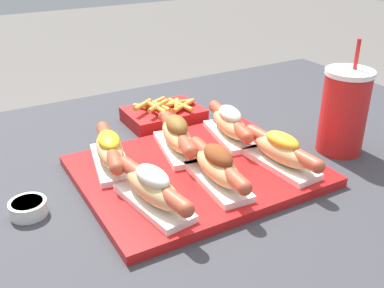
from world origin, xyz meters
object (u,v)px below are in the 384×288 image
at_px(drink_cup, 344,111).
at_px(hot_dog_0, 153,188).
at_px(fries_basket, 164,114).
at_px(hot_dog_4, 177,136).
at_px(hot_dog_5, 230,124).
at_px(hot_dog_3, 110,150).
at_px(serving_tray, 197,171).
at_px(hot_dog_1, 218,167).
at_px(sauce_bowl, 28,207).
at_px(hot_dog_2, 281,151).

bearing_deg(drink_cup, hot_dog_0, -177.54).
xyz_separation_m(drink_cup, fries_basket, (-0.26, 0.32, -0.07)).
relative_size(hot_dog_0, hot_dog_4, 1.01).
relative_size(drink_cup, fries_basket, 1.33).
height_order(hot_dog_5, drink_cup, drink_cup).
height_order(hot_dog_3, hot_dog_5, hot_dog_5).
bearing_deg(serving_tray, hot_dog_3, 148.12).
xyz_separation_m(hot_dog_1, sauce_bowl, (-0.31, 0.10, -0.04)).
bearing_deg(hot_dog_1, sauce_bowl, 162.30).
bearing_deg(drink_cup, hot_dog_2, -174.00).
bearing_deg(serving_tray, sauce_bowl, 175.01).
height_order(serving_tray, hot_dog_2, hot_dog_2).
bearing_deg(hot_dog_1, hot_dog_3, 131.39).
bearing_deg(hot_dog_4, hot_dog_1, -89.64).
xyz_separation_m(hot_dog_4, drink_cup, (0.32, -0.14, 0.04)).
xyz_separation_m(hot_dog_0, hot_dog_3, (-0.01, 0.17, -0.00)).
relative_size(hot_dog_0, drink_cup, 0.85).
bearing_deg(hot_dog_1, fries_basket, 79.78).
distance_m(hot_dog_3, drink_cup, 0.48).
xyz_separation_m(hot_dog_3, hot_dog_4, (0.14, -0.01, 0.00)).
bearing_deg(sauce_bowl, hot_dog_2, -13.13).
relative_size(hot_dog_1, hot_dog_4, 1.02).
bearing_deg(hot_dog_4, hot_dog_3, 176.20).
bearing_deg(drink_cup, hot_dog_5, 144.50).
distance_m(hot_dog_1, hot_dog_3, 0.21).
bearing_deg(hot_dog_1, hot_dog_0, -177.11).
distance_m(serving_tray, hot_dog_2, 0.16).
bearing_deg(hot_dog_3, hot_dog_4, -3.80).
bearing_deg(hot_dog_1, hot_dog_4, 90.36).
bearing_deg(fries_basket, hot_dog_3, -139.12).
distance_m(hot_dog_1, drink_cup, 0.32).
xyz_separation_m(hot_dog_3, fries_basket, (0.20, 0.17, -0.03)).
distance_m(hot_dog_0, hot_dog_4, 0.20).
bearing_deg(hot_dog_3, sauce_bowl, -160.23).
distance_m(hot_dog_0, hot_dog_3, 0.17).
bearing_deg(fries_basket, hot_dog_0, -119.10).
relative_size(hot_dog_0, fries_basket, 1.13).
xyz_separation_m(hot_dog_0, hot_dog_4, (0.13, 0.16, 0.00)).
relative_size(hot_dog_1, hot_dog_3, 1.02).
height_order(hot_dog_0, hot_dog_4, hot_dog_4).
bearing_deg(hot_dog_1, hot_dog_5, 49.64).
xyz_separation_m(sauce_bowl, drink_cup, (0.62, -0.09, 0.08)).
bearing_deg(sauce_bowl, hot_dog_4, 9.46).
height_order(hot_dog_0, hot_dog_1, hot_dog_1).
bearing_deg(sauce_bowl, hot_dog_3, 19.77).
height_order(hot_dog_0, sauce_bowl, hot_dog_0).
bearing_deg(hot_dog_1, serving_tray, 89.53).
bearing_deg(serving_tray, hot_dog_5, 31.42).
height_order(hot_dog_3, sauce_bowl, hot_dog_3).
relative_size(hot_dog_3, sauce_bowl, 3.24).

